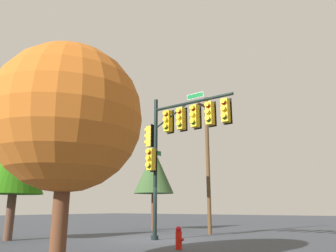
# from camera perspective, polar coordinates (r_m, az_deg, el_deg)

# --- Properties ---
(ground_plane) EXTENTS (120.00, 120.00, 0.00)m
(ground_plane) POSITION_cam_1_polar(r_m,az_deg,el_deg) (16.81, -2.34, -19.25)
(ground_plane) COLOR #3C4048
(signal_pole_assembly) EXTENTS (5.16, 1.15, 7.17)m
(signal_pole_assembly) POSITION_cam_1_polar(r_m,az_deg,el_deg) (16.27, 1.64, -1.11)
(signal_pole_assembly) COLOR black
(signal_pole_assembly) RESTS_ON ground_plane
(utility_pole) EXTENTS (0.37, 1.80, 8.47)m
(utility_pole) POSITION_cam_1_polar(r_m,az_deg,el_deg) (20.49, 6.96, -5.86)
(utility_pole) COLOR brown
(utility_pole) RESTS_ON ground_plane
(fire_hydrant) EXTENTS (0.33, 0.24, 0.83)m
(fire_hydrant) POSITION_cam_1_polar(r_m,az_deg,el_deg) (12.99, 1.89, -18.94)
(fire_hydrant) COLOR red
(fire_hydrant) RESTS_ON ground_plane
(tree_near) EXTENTS (2.91, 2.91, 5.77)m
(tree_near) POSITION_cam_1_polar(r_m,az_deg,el_deg) (24.33, -2.47, -7.94)
(tree_near) COLOR brown
(tree_near) RESTS_ON ground_plane
(tree_mid) EXTENTS (4.25, 4.25, 6.15)m
(tree_mid) POSITION_cam_1_polar(r_m,az_deg,el_deg) (9.77, -17.10, 1.39)
(tree_mid) COLOR brown
(tree_mid) RESTS_ON ground_plane
(tree_far) EXTENTS (2.86, 2.86, 5.35)m
(tree_far) POSITION_cam_1_polar(r_m,az_deg,el_deg) (18.17, -25.00, -5.79)
(tree_far) COLOR brown
(tree_far) RESTS_ON ground_plane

